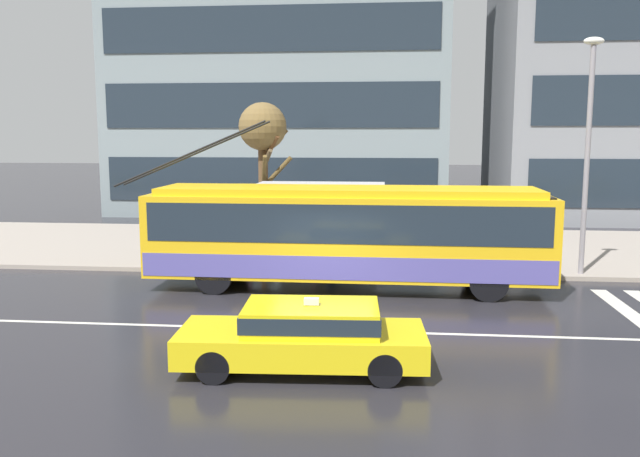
{
  "coord_description": "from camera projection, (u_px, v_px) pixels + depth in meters",
  "views": [
    {
      "loc": [
        1.51,
        -15.68,
        4.45
      ],
      "look_at": [
        -0.41,
        3.31,
        1.69
      ],
      "focal_mm": 37.04,
      "sensor_mm": 36.0,
      "label": 1
    }
  ],
  "objects": [
    {
      "name": "sidewalk_slab",
      "position": [
        347.0,
        247.0,
        25.68
      ],
      "size": [
        80.0,
        10.0,
        0.14
      ],
      "primitive_type": "cube",
      "color": "gray",
      "rests_on": "ground_plane"
    },
    {
      "name": "street_tree_bare",
      "position": [
        263.0,
        133.0,
        23.62
      ],
      "size": [
        1.96,
        1.72,
        5.41
      ],
      "color": "brown",
      "rests_on": "sidewalk_slab"
    },
    {
      "name": "office_tower_corner_left",
      "position": [
        284.0,
        41.0,
        38.07
      ],
      "size": [
        18.58,
        10.58,
        19.43
      ],
      "color": "gray",
      "rests_on": "ground_plane"
    },
    {
      "name": "lane_centre_line",
      "position": [
        318.0,
        330.0,
        15.05
      ],
      "size": [
        72.0,
        0.14,
        0.01
      ],
      "primitive_type": "cube",
      "color": "silver",
      "rests_on": "ground_plane"
    },
    {
      "name": "crosswalk_stripe_edge_near",
      "position": [
        625.0,
        310.0,
        16.76
      ],
      "size": [
        0.44,
        4.4,
        0.01
      ],
      "primitive_type": "cube",
      "color": "beige",
      "rests_on": "ground_plane"
    },
    {
      "name": "pedestrian_approaching_curb",
      "position": [
        333.0,
        216.0,
        21.47
      ],
      "size": [
        1.39,
        1.39,
        1.99
      ],
      "color": "navy",
      "rests_on": "sidewalk_slab"
    },
    {
      "name": "bus_shelter",
      "position": [
        322.0,
        203.0,
        22.56
      ],
      "size": [
        4.27,
        1.51,
        2.65
      ],
      "color": "gray",
      "rests_on": "sidewalk_slab"
    },
    {
      "name": "trolleybus",
      "position": [
        348.0,
        233.0,
        18.92
      ],
      "size": [
        12.48,
        2.58,
        4.82
      ],
      "color": "yellow",
      "rests_on": "ground_plane"
    },
    {
      "name": "pedestrian_walking_past",
      "position": [
        245.0,
        213.0,
        22.31
      ],
      "size": [
        1.6,
        1.6,
        1.99
      ],
      "color": "#5E4553",
      "rests_on": "sidewalk_slab"
    },
    {
      "name": "street_lamp",
      "position": [
        588.0,
        138.0,
        19.87
      ],
      "size": [
        0.6,
        0.32,
        7.13
      ],
      "color": "gray",
      "rests_on": "sidewalk_slab"
    },
    {
      "name": "ground_plane",
      "position": [
        323.0,
        316.0,
        16.23
      ],
      "size": [
        160.0,
        160.0,
        0.0
      ],
      "primitive_type": "plane",
      "color": "#252429"
    },
    {
      "name": "taxi_oncoming_near",
      "position": [
        306.0,
        334.0,
        12.45
      ],
      "size": [
        4.73,
        2.03,
        1.39
      ],
      "color": "yellow",
      "rests_on": "ground_plane"
    },
    {
      "name": "pedestrian_at_shelter",
      "position": [
        315.0,
        213.0,
        22.56
      ],
      "size": [
        1.22,
        1.22,
        1.98
      ],
      "color": "#534445",
      "rests_on": "sidewalk_slab"
    }
  ]
}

